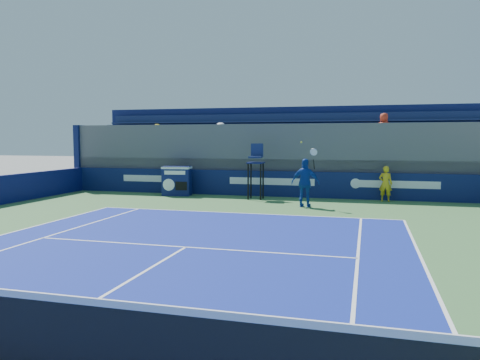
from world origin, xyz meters
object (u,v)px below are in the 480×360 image
(match_clock, at_px, (177,180))
(tennis_player, at_px, (305,183))
(umpire_chair, at_px, (256,165))
(ball_person, at_px, (386,184))

(match_clock, relative_size, tennis_player, 0.54)
(match_clock, bearing_deg, umpire_chair, -4.65)
(umpire_chair, bearing_deg, ball_person, 6.53)
(umpire_chair, xyz_separation_m, tennis_player, (2.44, -1.88, -0.56))
(tennis_player, bearing_deg, umpire_chair, 142.39)
(ball_person, distance_m, match_clock, 9.45)
(match_clock, distance_m, tennis_player, 6.72)
(ball_person, relative_size, umpire_chair, 0.62)
(tennis_player, bearing_deg, match_clock, 160.92)
(ball_person, xyz_separation_m, umpire_chair, (-5.53, -0.63, 0.75))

